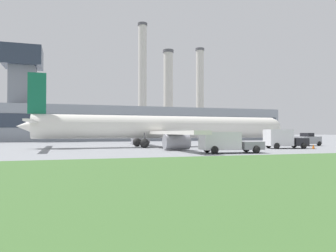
{
  "coord_description": "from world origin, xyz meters",
  "views": [
    {
      "loc": [
        -10.82,
        -40.69,
        1.85
      ],
      "look_at": [
        2.13,
        -0.47,
        2.69
      ],
      "focal_mm": 35.0,
      "sensor_mm": 36.0,
      "label": 1
    }
  ],
  "objects_px": {
    "airplane": "(161,128)",
    "baggage_truck": "(283,139)",
    "pushback_tug": "(307,140)",
    "fuel_truck": "(226,142)"
  },
  "relations": [
    {
      "from": "airplane",
      "to": "baggage_truck",
      "type": "height_order",
      "value": "airplane"
    },
    {
      "from": "pushback_tug",
      "to": "fuel_truck",
      "type": "xyz_separation_m",
      "value": [
        -18.46,
        -11.08,
        0.14
      ]
    },
    {
      "from": "baggage_truck",
      "to": "pushback_tug",
      "type": "bearing_deg",
      "value": 33.52
    },
    {
      "from": "airplane",
      "to": "pushback_tug",
      "type": "relative_size",
      "value": 9.93
    },
    {
      "from": "airplane",
      "to": "pushback_tug",
      "type": "distance_m",
      "value": 20.71
    },
    {
      "from": "pushback_tug",
      "to": "fuel_truck",
      "type": "height_order",
      "value": "fuel_truck"
    },
    {
      "from": "baggage_truck",
      "to": "fuel_truck",
      "type": "xyz_separation_m",
      "value": [
        -10.32,
        -5.69,
        -0.13
      ]
    },
    {
      "from": "airplane",
      "to": "fuel_truck",
      "type": "relative_size",
      "value": 6.07
    },
    {
      "from": "pushback_tug",
      "to": "baggage_truck",
      "type": "height_order",
      "value": "baggage_truck"
    },
    {
      "from": "airplane",
      "to": "baggage_truck",
      "type": "xyz_separation_m",
      "value": [
        12.32,
        -8.09,
        -1.37
      ]
    }
  ]
}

